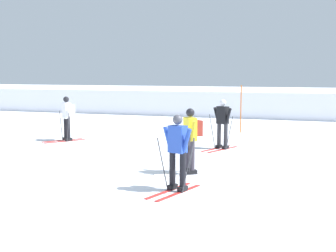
% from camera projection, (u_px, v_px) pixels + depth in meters
% --- Properties ---
extents(ground_plane, '(120.00, 120.00, 0.00)m').
position_uv_depth(ground_plane, '(54.00, 176.00, 11.03)').
color(ground_plane, white).
extents(far_snow_ridge, '(80.00, 9.02, 1.50)m').
position_uv_depth(far_snow_ridge, '(214.00, 100.00, 29.44)').
color(far_snow_ridge, white).
rests_on(far_snow_ridge, ground).
extents(skier_blue, '(0.96, 1.63, 1.71)m').
position_uv_depth(skier_blue, '(178.00, 149.00, 9.52)').
color(skier_blue, red).
rests_on(skier_blue, ground).
extents(skier_white, '(1.27, 1.49, 1.71)m').
position_uv_depth(skier_white, '(67.00, 116.00, 16.51)').
color(skier_white, red).
rests_on(skier_white, ground).
extents(skier_yellow, '(1.49, 1.27, 1.71)m').
position_uv_depth(skier_yellow, '(191.00, 137.00, 11.16)').
color(skier_yellow, silver).
rests_on(skier_yellow, ground).
extents(skier_black, '(1.02, 1.60, 1.71)m').
position_uv_depth(skier_black, '(222.00, 122.00, 14.77)').
color(skier_black, red).
rests_on(skier_black, ground).
extents(trail_marker_pole, '(0.05, 0.05, 2.07)m').
position_uv_depth(trail_marker_pole, '(241.00, 109.00, 18.70)').
color(trail_marker_pole, '#C65614').
rests_on(trail_marker_pole, ground).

